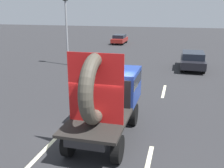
# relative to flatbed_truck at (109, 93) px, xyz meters

# --- Properties ---
(ground_plane) EXTENTS (120.00, 120.00, 0.00)m
(ground_plane) POSITION_rel_flatbed_truck_xyz_m (-0.35, -0.50, -1.67)
(ground_plane) COLOR #28282B
(flatbed_truck) EXTENTS (2.02, 4.85, 3.52)m
(flatbed_truck) POSITION_rel_flatbed_truck_xyz_m (0.00, 0.00, 0.00)
(flatbed_truck) COLOR black
(flatbed_truck) RESTS_ON ground_plane
(distant_sedan) EXTENTS (1.86, 4.35, 1.42)m
(distant_sedan) POSITION_rel_flatbed_truck_xyz_m (3.69, 12.64, -0.91)
(distant_sedan) COLOR black
(distant_sedan) RESTS_ON ground_plane
(traffic_light) EXTENTS (0.42, 0.36, 6.31)m
(traffic_light) POSITION_rel_flatbed_truck_xyz_m (-6.83, 11.58, 2.41)
(traffic_light) COLOR gray
(traffic_light) RESTS_ON ground_plane
(lane_dash_left_near) EXTENTS (0.16, 2.62, 0.01)m
(lane_dash_left_near) POSITION_rel_flatbed_truck_xyz_m (-1.85, -2.18, -1.67)
(lane_dash_left_near) COLOR beige
(lane_dash_left_near) RESTS_ON ground_plane
(lane_dash_left_far) EXTENTS (0.16, 2.50, 0.01)m
(lane_dash_left_far) POSITION_rel_flatbed_truck_xyz_m (-1.85, 5.07, -1.67)
(lane_dash_left_far) COLOR beige
(lane_dash_left_far) RESTS_ON ground_plane
(lane_dash_right_far) EXTENTS (0.16, 2.54, 0.01)m
(lane_dash_right_far) POSITION_rel_flatbed_truck_xyz_m (1.85, 5.99, -1.67)
(lane_dash_right_far) COLOR beige
(lane_dash_right_far) RESTS_ON ground_plane
(oncoming_car) EXTENTS (1.65, 3.85, 1.26)m
(oncoming_car) POSITION_rel_flatbed_truck_xyz_m (-5.55, 26.28, -1.00)
(oncoming_car) COLOR black
(oncoming_car) RESTS_ON ground_plane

